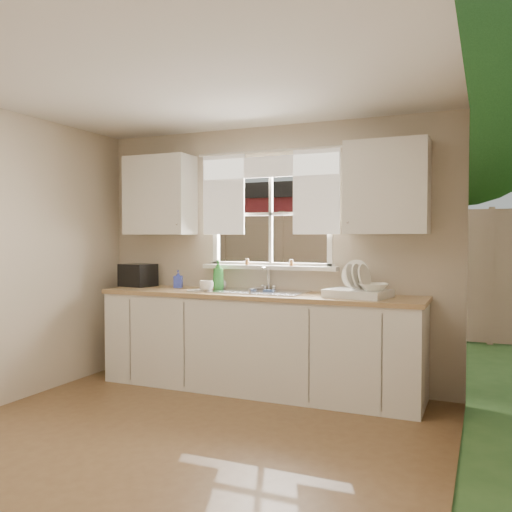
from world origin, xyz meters
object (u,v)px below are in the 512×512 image
at_px(dish_rack, 358,290).
at_px(cup, 206,286).
at_px(soap_bottle_a, 218,275).
at_px(black_appliance, 138,275).

xyz_separation_m(dish_rack, cup, (-1.42, -0.08, -0.01)).
height_order(soap_bottle_a, cup, soap_bottle_a).
xyz_separation_m(soap_bottle_a, cup, (-0.02, -0.20, -0.09)).
distance_m(dish_rack, black_appliance, 2.34).
bearing_deg(dish_rack, cup, -176.78).
bearing_deg(dish_rack, soap_bottle_a, 174.98).
distance_m(cup, black_appliance, 0.94).
xyz_separation_m(dish_rack, black_appliance, (-2.34, 0.12, 0.06)).
relative_size(soap_bottle_a, cup, 2.21).
distance_m(dish_rack, cup, 1.42).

